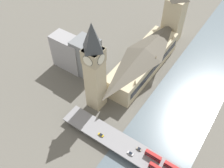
% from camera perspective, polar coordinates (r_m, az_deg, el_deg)
% --- Properties ---
extents(ground_plane, '(600.00, 600.00, 0.00)m').
position_cam_1_polar(ground_plane, '(226.32, 9.27, 0.45)').
color(ground_plane, '#605E56').
extents(river_water, '(53.44, 360.00, 0.30)m').
position_cam_1_polar(river_water, '(220.41, 16.75, -3.06)').
color(river_water, slate).
rests_on(river_water, ground_plane).
extents(parliament_hall, '(25.16, 91.59, 26.23)m').
position_cam_1_polar(parliament_hall, '(226.92, 7.20, 5.52)').
color(parliament_hall, '#C1B28E').
rests_on(parliament_hall, ground_plane).
extents(clock_tower, '(13.26, 13.26, 78.55)m').
position_cam_1_polar(clock_tower, '(177.10, -4.07, 3.83)').
color(clock_tower, '#C1B28E').
rests_on(clock_tower, ground_plane).
extents(victoria_tower, '(17.82, 17.82, 58.40)m').
position_cam_1_polar(victoria_tower, '(262.64, 14.00, 14.81)').
color(victoria_tower, '#C1B28E').
rests_on(victoria_tower, ground_plane).
extents(road_bridge, '(138.88, 15.82, 5.14)m').
position_cam_1_polar(road_bridge, '(178.22, 8.10, -16.79)').
color(road_bridge, slate).
rests_on(road_bridge, ground_plane).
extents(double_decker_bus_lead, '(10.72, 2.52, 4.85)m').
position_cam_1_polar(double_decker_bus_lead, '(172.59, 10.15, -18.39)').
color(double_decker_bus_lead, red).
rests_on(double_decker_bus_lead, road_bridge).
extents(double_decker_bus_mid, '(11.81, 2.54, 4.85)m').
position_cam_1_polar(double_decker_bus_mid, '(176.01, 9.39, -15.86)').
color(double_decker_bus_mid, red).
rests_on(double_decker_bus_mid, road_bridge).
extents(double_decker_bus_rear, '(11.81, 2.55, 4.68)m').
position_cam_1_polar(double_decker_bus_rear, '(174.96, 13.66, -18.01)').
color(double_decker_bus_rear, red).
rests_on(double_decker_bus_rear, road_bridge).
extents(car_northbound_lead, '(3.96, 1.93, 1.35)m').
position_cam_1_polar(car_northbound_lead, '(179.34, 6.19, -14.53)').
color(car_northbound_lead, slate).
rests_on(car_northbound_lead, road_bridge).
extents(car_northbound_tail, '(4.39, 1.77, 1.42)m').
position_cam_1_polar(car_northbound_tail, '(183.97, -2.54, -11.54)').
color(car_northbound_tail, gold).
rests_on(car_northbound_tail, road_bridge).
extents(car_southbound_lead, '(4.58, 1.93, 1.46)m').
position_cam_1_polar(car_southbound_lead, '(177.21, 4.23, -15.53)').
color(car_southbound_lead, silver).
rests_on(car_southbound_lead, road_bridge).
extents(city_block_west, '(30.63, 15.07, 32.79)m').
position_cam_1_polar(city_block_west, '(230.51, -9.82, 7.05)').
color(city_block_west, '#939399').
rests_on(city_block_west, ground_plane).
extents(city_block_center, '(20.93, 19.10, 35.54)m').
position_cam_1_polar(city_block_center, '(221.57, -5.86, 6.09)').
color(city_block_center, slate).
rests_on(city_block_center, ground_plane).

